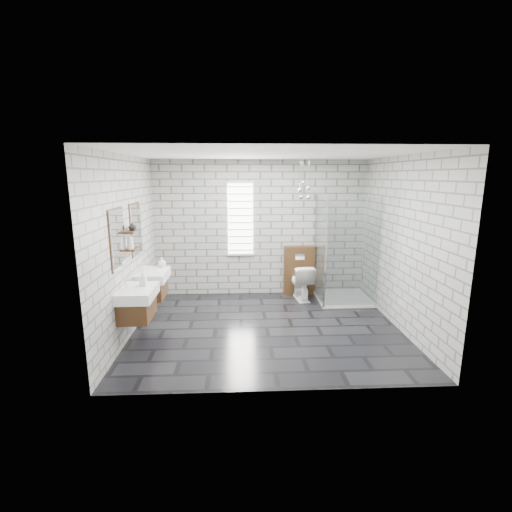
{
  "coord_description": "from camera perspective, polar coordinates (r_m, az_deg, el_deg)",
  "views": [
    {
      "loc": [
        -0.44,
        -5.57,
        2.4
      ],
      "look_at": [
        -0.16,
        0.35,
        1.1
      ],
      "focal_mm": 26.0,
      "sensor_mm": 36.0,
      "label": 1
    }
  ],
  "objects": [
    {
      "name": "vanity_left",
      "position": [
        5.51,
        -18.14,
        -5.64
      ],
      "size": [
        0.47,
        0.7,
        1.57
      ],
      "color": "#482C16",
      "rests_on": "wall_left"
    },
    {
      "name": "flush_plate",
      "position": [
        7.44,
        6.78,
        -0.17
      ],
      "size": [
        0.18,
        0.01,
        0.12
      ],
      "primitive_type": "cube",
      "color": "silver",
      "rests_on": "cistern_panel"
    },
    {
      "name": "wall_left",
      "position": [
        5.91,
        -19.13,
        1.42
      ],
      "size": [
        0.02,
        3.6,
        2.7
      ],
      "primitive_type": "cube",
      "color": "#A7A6A1",
      "rests_on": "floor"
    },
    {
      "name": "window",
      "position": [
        7.4,
        -2.44,
        5.73
      ],
      "size": [
        0.56,
        0.05,
        1.48
      ],
      "color": "white",
      "rests_on": "wall_back"
    },
    {
      "name": "soap_bottle_c",
      "position": [
        5.71,
        -18.77,
        2.16
      ],
      "size": [
        0.12,
        0.12,
        0.24
      ],
      "primitive_type": "imported",
      "rotation": [
        0.0,
        0.0,
        0.39
      ],
      "color": "#B2B2B2",
      "rests_on": "shelf_lower"
    },
    {
      "name": "cistern_panel",
      "position": [
        7.61,
        6.6,
        -2.21
      ],
      "size": [
        0.6,
        0.2,
        1.0
      ],
      "primitive_type": "cube",
      "color": "#482C16",
      "rests_on": "floor"
    },
    {
      "name": "wall_front",
      "position": [
        3.93,
        3.81,
        -3.17
      ],
      "size": [
        4.2,
        0.02,
        2.7
      ],
      "primitive_type": "cube",
      "color": "#A7A6A1",
      "rests_on": "floor"
    },
    {
      "name": "ceiling",
      "position": [
        5.6,
        1.84,
        15.51
      ],
      "size": [
        4.2,
        3.6,
        0.02
      ],
      "primitive_type": "cube",
      "color": "white",
      "rests_on": "wall_back"
    },
    {
      "name": "floor",
      "position": [
        6.08,
        1.66,
        -11.0
      ],
      "size": [
        4.2,
        3.6,
        0.02
      ],
      "primitive_type": "cube",
      "color": "black",
      "rests_on": "ground"
    },
    {
      "name": "shelf_lower",
      "position": [
        5.84,
        -18.49,
        1.05
      ],
      "size": [
        0.14,
        0.3,
        0.03
      ],
      "primitive_type": "cube",
      "color": "#482C16",
      "rests_on": "wall_left"
    },
    {
      "name": "soap_bottle_a",
      "position": [
        5.54,
        -17.0,
        -3.38
      ],
      "size": [
        0.09,
        0.09,
        0.2
      ],
      "primitive_type": "imported",
      "rotation": [
        0.0,
        0.0,
        -0.0
      ],
      "color": "#B2B2B2",
      "rests_on": "vanity_left"
    },
    {
      "name": "pendant_cluster",
      "position": [
        7.05,
        7.38,
        9.96
      ],
      "size": [
        0.27,
        0.23,
        0.75
      ],
      "color": "silver",
      "rests_on": "ceiling"
    },
    {
      "name": "soap_bottle_b",
      "position": [
        6.58,
        -14.29,
        -0.9
      ],
      "size": [
        0.17,
        0.17,
        0.17
      ],
      "primitive_type": "imported",
      "rotation": [
        0.0,
        0.0,
        0.38
      ],
      "color": "#B2B2B2",
      "rests_on": "vanity_right"
    },
    {
      "name": "shelf_upper",
      "position": [
        5.8,
        -18.66,
        3.57
      ],
      "size": [
        0.14,
        0.3,
        0.03
      ],
      "primitive_type": "cube",
      "color": "#482C16",
      "rests_on": "wall_left"
    },
    {
      "name": "wall_back",
      "position": [
        7.47,
        0.66,
        4.25
      ],
      "size": [
        4.2,
        0.02,
        2.7
      ],
      "primitive_type": "cube",
      "color": "#A7A6A1",
      "rests_on": "floor"
    },
    {
      "name": "vanity_right",
      "position": [
        6.39,
        -15.95,
        -3.06
      ],
      "size": [
        0.47,
        0.7,
        1.57
      ],
      "color": "#482C16",
      "rests_on": "wall_left"
    },
    {
      "name": "shower_enclosure",
      "position": [
        7.28,
        12.84,
        -3.09
      ],
      "size": [
        1.0,
        1.0,
        2.03
      ],
      "color": "white",
      "rests_on": "floor"
    },
    {
      "name": "toilet",
      "position": [
        7.36,
        6.96,
        -3.95
      ],
      "size": [
        0.46,
        0.72,
        0.7
      ],
      "primitive_type": "imported",
      "rotation": [
        0.0,
        0.0,
        3.25
      ],
      "color": "white",
      "rests_on": "floor"
    },
    {
      "name": "wall_right",
      "position": [
        6.21,
        21.54,
        1.75
      ],
      "size": [
        0.02,
        3.6,
        2.7
      ],
      "primitive_type": "cube",
      "color": "#A7A6A1",
      "rests_on": "floor"
    },
    {
      "name": "vase",
      "position": [
        5.83,
        -18.51,
        4.35
      ],
      "size": [
        0.14,
        0.14,
        0.12
      ],
      "primitive_type": "imported",
      "rotation": [
        0.0,
        0.0,
        -0.27
      ],
      "color": "#B2B2B2",
      "rests_on": "shelf_upper"
    }
  ]
}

